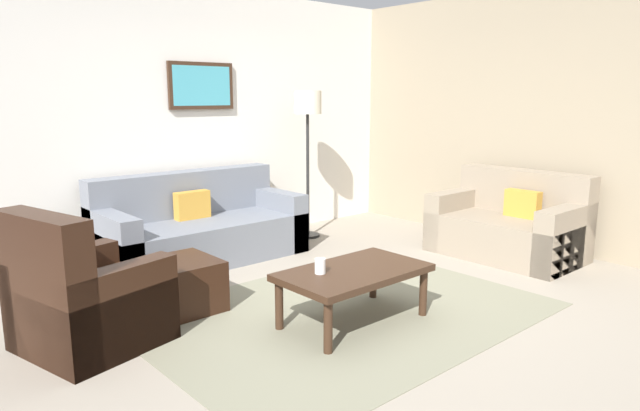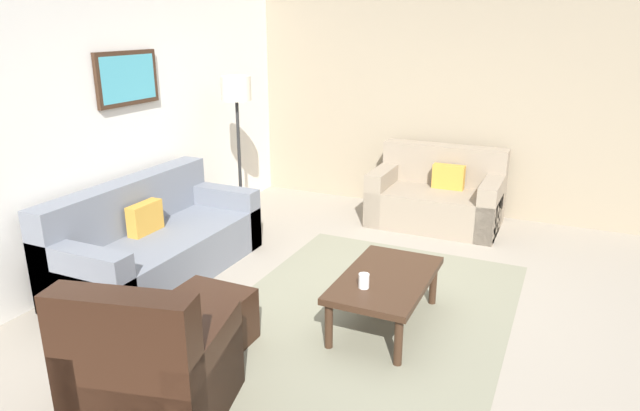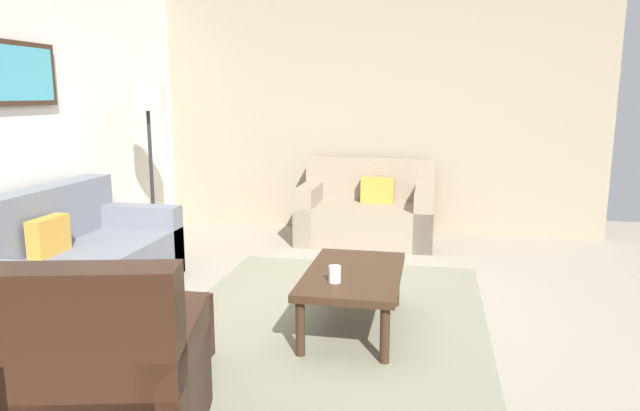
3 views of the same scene
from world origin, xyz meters
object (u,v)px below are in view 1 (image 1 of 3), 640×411
Objects in this scene: armchair_leather at (81,304)px; coffee_table at (354,276)px; lamp_standing at (308,117)px; ottoman at (179,286)px; couch_loveseat at (511,227)px; cup at (320,266)px; couch_main at (197,230)px; framed_artwork at (201,86)px.

armchair_leather reaches higher than coffee_table.
ottoman is at bearing -153.54° from lamp_standing.
lamp_standing reaches higher than ottoman.
couch_loveseat is 2.78m from cup.
cup is at bearing 161.02° from coffee_table.
couch_main is 1.56m from framed_artwork.
couch_loveseat is 3.62m from framed_artwork.
framed_artwork reaches higher than ottoman.
cup is 2.86m from lamp_standing.
couch_main is at bearing 54.96° from ottoman.
cup is at bearing -29.37° from armchair_leather.
couch_loveseat is 2.59× the size of ottoman.
lamp_standing is (1.44, -0.06, 1.11)m from couch_main.
framed_artwork is at bearing 49.97° from couch_main.
framed_artwork reaches higher than lamp_standing.
coffee_table is at bearing -175.62° from couch_loveseat.
couch_loveseat is at bearing -14.58° from ottoman.
couch_loveseat is 1.50× the size of armchair_leather.
armchair_leather is 8.92× the size of cup.
cup is 2.97m from framed_artwork.
framed_artwork reaches higher than coffee_table.
couch_loveseat is at bearing -61.50° from lamp_standing.
couch_loveseat is 13.39× the size of cup.
coffee_table reaches higher than ottoman.
cup is (-0.24, -2.18, 0.17)m from couch_main.
armchair_leather is 0.56× the size of lamp_standing.
coffee_table is (-2.52, -0.19, 0.06)m from couch_loveseat.
couch_main is 1.41× the size of couch_loveseat.
couch_loveseat is 3.48m from ottoman.
ottoman is 0.33× the size of lamp_standing.
couch_main is 1.86× the size of coffee_table.
lamp_standing is 1.24m from framed_artwork.
framed_artwork is (-1.08, 0.49, 0.35)m from lamp_standing.
armchair_leather reaches higher than ottoman.
framed_artwork is at bearing 42.24° from armchair_leather.
coffee_table is (0.85, -1.07, 0.16)m from ottoman.
couch_main is at bearing 83.63° from cup.
framed_artwork is (0.60, 2.60, 1.29)m from cup.
coffee_table is (1.65, -0.87, 0.05)m from armchair_leather.
framed_artwork is (2.00, 1.82, 1.45)m from armchair_leather.
ottoman is at bearing 13.61° from armchair_leather.
lamp_standing is (2.28, 1.13, 1.21)m from ottoman.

